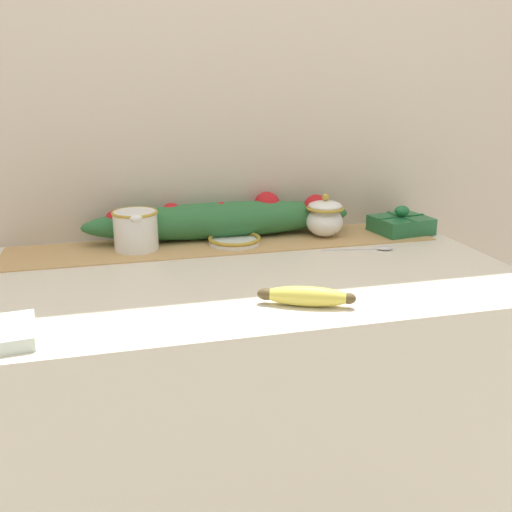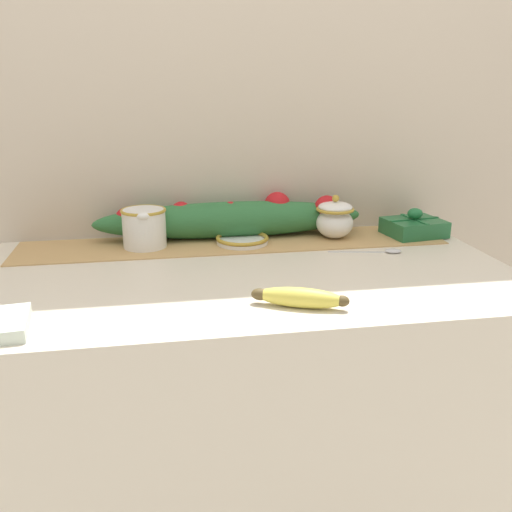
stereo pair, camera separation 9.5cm
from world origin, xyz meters
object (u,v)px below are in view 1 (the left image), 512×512
Objects in this scene: sugar_bowl at (325,217)px; gift_box at (401,224)px; spoon at (380,248)px; banana at (306,296)px; cream_pitcher at (136,229)px; small_dish at (235,240)px.

gift_box is at bearing -3.07° from sugar_bowl.
gift_box is (0.13, 0.14, 0.02)m from spoon.
banana is at bearing -114.92° from sugar_bowl.
cream_pitcher reaches higher than banana.
cream_pitcher is 0.64m from spoon.
spoon is (0.62, -0.16, -0.05)m from cream_pitcher.
cream_pitcher is at bearing 177.36° from spoon.
gift_box is (0.76, -0.01, -0.03)m from cream_pitcher.
small_dish is 0.84× the size of gift_box.
small_dish is 0.76× the size of spoon.
small_dish is (-0.26, -0.01, -0.04)m from sugar_bowl.
cream_pitcher is at bearing 177.01° from small_dish.
banana reaches higher than spoon.
cream_pitcher is 0.26m from small_dish.
cream_pitcher is at bearing 179.90° from sugar_bowl.
banana is 0.65m from gift_box.
banana is 0.45m from spoon.
gift_box is at bearing 58.32° from spoon.
spoon is (0.10, -0.16, -0.05)m from sugar_bowl.
cream_pitcher is at bearing 178.98° from gift_box.
cream_pitcher is 0.76m from gift_box.
cream_pitcher is 0.81× the size of gift_box.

